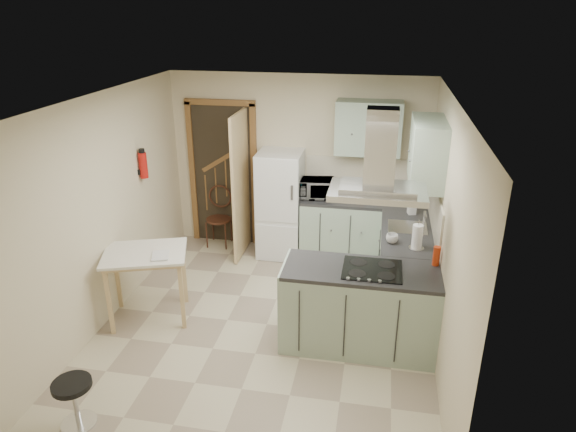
% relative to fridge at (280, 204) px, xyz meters
% --- Properties ---
extents(floor, '(4.20, 4.20, 0.00)m').
position_rel_fridge_xyz_m(floor, '(0.20, -1.80, -0.75)').
color(floor, beige).
rests_on(floor, ground).
extents(ceiling, '(4.20, 4.20, 0.00)m').
position_rel_fridge_xyz_m(ceiling, '(0.20, -1.80, 1.75)').
color(ceiling, silver).
rests_on(ceiling, back_wall).
extents(back_wall, '(3.60, 0.00, 3.60)m').
position_rel_fridge_xyz_m(back_wall, '(0.20, 0.30, 0.50)').
color(back_wall, beige).
rests_on(back_wall, floor).
extents(left_wall, '(0.00, 4.20, 4.20)m').
position_rel_fridge_xyz_m(left_wall, '(-1.60, -1.80, 0.50)').
color(left_wall, beige).
rests_on(left_wall, floor).
extents(right_wall, '(0.00, 4.20, 4.20)m').
position_rel_fridge_xyz_m(right_wall, '(2.00, -1.80, 0.50)').
color(right_wall, beige).
rests_on(right_wall, floor).
extents(doorway, '(1.10, 0.12, 2.10)m').
position_rel_fridge_xyz_m(doorway, '(-0.90, 0.27, 0.30)').
color(doorway, brown).
rests_on(doorway, floor).
extents(fridge, '(0.60, 0.60, 1.50)m').
position_rel_fridge_xyz_m(fridge, '(0.00, 0.00, 0.00)').
color(fridge, white).
rests_on(fridge, floor).
extents(counter_back, '(1.08, 0.60, 0.90)m').
position_rel_fridge_xyz_m(counter_back, '(0.86, 0.00, -0.30)').
color(counter_back, '#9EB2A0').
rests_on(counter_back, floor).
extents(counter_right, '(0.60, 1.95, 0.90)m').
position_rel_fridge_xyz_m(counter_right, '(1.70, -0.68, -0.30)').
color(counter_right, '#9EB2A0').
rests_on(counter_right, floor).
extents(splashback, '(1.68, 0.02, 0.50)m').
position_rel_fridge_xyz_m(splashback, '(1.16, 0.29, 0.40)').
color(splashback, beige).
rests_on(splashback, counter_back).
extents(wall_cabinet_back, '(0.85, 0.35, 0.70)m').
position_rel_fridge_xyz_m(wall_cabinet_back, '(1.15, 0.12, 1.10)').
color(wall_cabinet_back, '#9EB2A0').
rests_on(wall_cabinet_back, back_wall).
extents(wall_cabinet_right, '(0.35, 0.90, 0.70)m').
position_rel_fridge_xyz_m(wall_cabinet_right, '(1.82, -0.95, 1.10)').
color(wall_cabinet_right, '#9EB2A0').
rests_on(wall_cabinet_right, right_wall).
extents(peninsula, '(1.55, 0.65, 0.90)m').
position_rel_fridge_xyz_m(peninsula, '(1.22, -1.98, -0.30)').
color(peninsula, '#9EB2A0').
rests_on(peninsula, floor).
extents(hob, '(0.58, 0.50, 0.01)m').
position_rel_fridge_xyz_m(hob, '(1.32, -1.98, 0.16)').
color(hob, black).
rests_on(hob, peninsula).
extents(extractor_hood, '(0.90, 0.55, 0.10)m').
position_rel_fridge_xyz_m(extractor_hood, '(1.32, -1.98, 0.97)').
color(extractor_hood, silver).
rests_on(extractor_hood, ceiling).
extents(sink, '(0.45, 0.40, 0.01)m').
position_rel_fridge_xyz_m(sink, '(1.70, -0.85, 0.16)').
color(sink, silver).
rests_on(sink, counter_right).
extents(fire_extinguisher, '(0.10, 0.10, 0.32)m').
position_rel_fridge_xyz_m(fire_extinguisher, '(-1.54, -0.90, 0.75)').
color(fire_extinguisher, '#B2140F').
rests_on(fire_extinguisher, left_wall).
extents(drop_leaf_table, '(1.05, 0.91, 0.83)m').
position_rel_fridge_xyz_m(drop_leaf_table, '(-1.14, -1.89, -0.34)').
color(drop_leaf_table, tan).
rests_on(drop_leaf_table, floor).
extents(bentwood_chair, '(0.36, 0.36, 0.81)m').
position_rel_fridge_xyz_m(bentwood_chair, '(-0.95, 0.11, -0.35)').
color(bentwood_chair, '#54321C').
rests_on(bentwood_chair, floor).
extents(stool, '(0.41, 0.41, 0.44)m').
position_rel_fridge_xyz_m(stool, '(-1.06, -3.53, -0.53)').
color(stool, black).
rests_on(stool, floor).
extents(microwave, '(0.51, 0.38, 0.26)m').
position_rel_fridge_xyz_m(microwave, '(0.51, -0.03, 0.28)').
color(microwave, black).
rests_on(microwave, counter_back).
extents(kettle, '(0.22, 0.22, 0.25)m').
position_rel_fridge_xyz_m(kettle, '(1.25, 0.06, 0.28)').
color(kettle, white).
rests_on(kettle, counter_back).
extents(cereal_box, '(0.10, 0.19, 0.27)m').
position_rel_fridge_xyz_m(cereal_box, '(1.18, 0.18, 0.28)').
color(cereal_box, orange).
rests_on(cereal_box, counter_back).
extents(soap_bottle, '(0.12, 0.12, 0.21)m').
position_rel_fridge_xyz_m(soap_bottle, '(1.76, -0.40, 0.25)').
color(soap_bottle, '#A6A4B0').
rests_on(soap_bottle, counter_right).
extents(paper_towel, '(0.13, 0.13, 0.28)m').
position_rel_fridge_xyz_m(paper_towel, '(1.77, -1.40, 0.29)').
color(paper_towel, white).
rests_on(paper_towel, counter_right).
extents(cup, '(0.13, 0.13, 0.10)m').
position_rel_fridge_xyz_m(cup, '(1.52, -1.31, 0.20)').
color(cup, silver).
rests_on(cup, counter_right).
extents(red_bottle, '(0.07, 0.07, 0.20)m').
position_rel_fridge_xyz_m(red_bottle, '(1.95, -1.76, 0.25)').
color(red_bottle, red).
rests_on(red_bottle, peninsula).
extents(book, '(0.25, 0.29, 0.11)m').
position_rel_fridge_xyz_m(book, '(-1.01, -1.99, 0.13)').
color(book, '#9F353D').
rests_on(book, drop_leaf_table).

